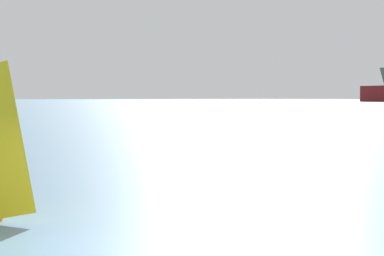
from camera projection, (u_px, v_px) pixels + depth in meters
name	position (u px, v px, depth m)	size (l,w,h in m)	color
ground_plane	(10.00, 251.00, 12.47)	(4000.00, 4000.00, 0.00)	#476B84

